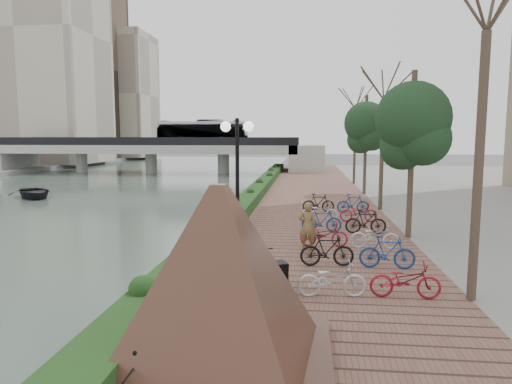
# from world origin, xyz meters

# --- Properties ---
(ground) EXTENTS (220.00, 220.00, 0.00)m
(ground) POSITION_xyz_m (0.00, 0.00, 0.00)
(ground) COLOR #59595B
(ground) RESTS_ON ground
(river_water) EXTENTS (30.00, 130.00, 0.02)m
(river_water) POSITION_xyz_m (-15.00, 25.00, 0.01)
(river_water) COLOR #405046
(river_water) RESTS_ON ground
(promenade) EXTENTS (8.00, 75.00, 0.50)m
(promenade) POSITION_xyz_m (4.00, 17.50, 0.25)
(promenade) COLOR brown
(promenade) RESTS_ON ground
(hedge) EXTENTS (1.10, 56.00, 0.60)m
(hedge) POSITION_xyz_m (0.60, 20.00, 0.80)
(hedge) COLOR #143212
(hedge) RESTS_ON promenade
(chain_fence) EXTENTS (0.10, 14.10, 0.70)m
(chain_fence) POSITION_xyz_m (1.40, 2.00, 0.85)
(chain_fence) COLOR black
(chain_fence) RESTS_ON promenade
(granite_monument) EXTENTS (6.09, 6.09, 3.19)m
(granite_monument) POSITION_xyz_m (2.48, -1.88, 2.12)
(granite_monument) COLOR #44271D
(granite_monument) RESTS_ON promenade
(lamppost) EXTENTS (1.02, 0.32, 4.53)m
(lamppost) POSITION_xyz_m (1.83, 4.45, 3.80)
(lamppost) COLOR black
(lamppost) RESTS_ON promenade
(motorcycle) EXTENTS (1.09, 1.62, 0.97)m
(motorcycle) POSITION_xyz_m (3.12, 2.22, 0.99)
(motorcycle) COLOR black
(motorcycle) RESTS_ON promenade
(pedestrian) EXTENTS (0.62, 0.41, 1.70)m
(pedestrian) POSITION_xyz_m (4.00, 6.55, 1.35)
(pedestrian) COLOR brown
(pedestrian) RESTS_ON promenade
(bicycle_parking) EXTENTS (2.40, 14.69, 1.00)m
(bicycle_parking) POSITION_xyz_m (5.50, 8.22, 0.97)
(bicycle_parking) COLOR silver
(bicycle_parking) RESTS_ON promenade
(street_trees) EXTENTS (3.20, 37.12, 6.80)m
(street_trees) POSITION_xyz_m (8.00, 12.68, 3.69)
(street_trees) COLOR #3A2E22
(street_trees) RESTS_ON promenade
(bridge) EXTENTS (36.00, 10.77, 6.50)m
(bridge) POSITION_xyz_m (-13.66, 45.00, 3.37)
(bridge) COLOR #969591
(bridge) RESTS_ON ground
(boat) EXTENTS (5.10, 5.17, 0.88)m
(boat) POSITION_xyz_m (-15.85, 21.77, 0.46)
(boat) COLOR black
(boat) RESTS_ON river_water
(far_buildings) EXTENTS (35.00, 38.00, 38.00)m
(far_buildings) POSITION_xyz_m (-41.66, 65.91, 16.12)
(far_buildings) COLOR #B9B09A
(far_buildings) RESTS_ON far_bank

